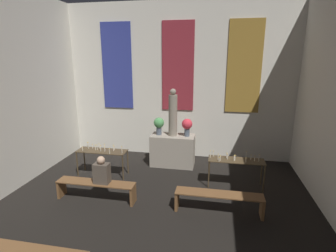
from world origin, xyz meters
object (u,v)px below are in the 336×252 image
at_px(altar, 173,150).
at_px(flower_vase_right, 187,125).
at_px(pew_back_left, 96,187).
at_px(pew_back_right, 219,199).
at_px(candle_rack_left, 102,153).
at_px(candle_rack_right, 236,163).
at_px(person_seated, 102,172).
at_px(flower_vase_left, 159,124).
at_px(statue, 173,114).

height_order(altar, flower_vase_right, flower_vase_right).
distance_m(altar, pew_back_left, 2.84).
bearing_deg(pew_back_right, pew_back_left, 180.00).
distance_m(altar, candle_rack_left, 2.18).
bearing_deg(candle_rack_right, pew_back_left, -158.08).
bearing_deg(person_seated, pew_back_right, 0.00).
relative_size(flower_vase_right, candle_rack_right, 0.38).
height_order(candle_rack_left, person_seated, person_seated).
xyz_separation_m(altar, candle_rack_right, (1.87, -1.10, 0.18)).
bearing_deg(flower_vase_left, statue, -0.00).
relative_size(altar, statue, 0.93).
height_order(statue, pew_back_right, statue).
relative_size(flower_vase_left, candle_rack_left, 0.38).
bearing_deg(altar, pew_back_right, -59.33).
relative_size(flower_vase_left, candle_rack_right, 0.38).
bearing_deg(pew_back_left, candle_rack_right, 21.92).
bearing_deg(pew_back_left, candle_rack_left, 107.90).
bearing_deg(candle_rack_left, flower_vase_left, 37.52).
distance_m(statue, pew_back_right, 3.13).
bearing_deg(flower_vase_left, pew_back_left, -112.39).
bearing_deg(flower_vase_right, statue, -180.00).
height_order(flower_vase_right, pew_back_right, flower_vase_right).
xyz_separation_m(flower_vase_left, flower_vase_right, (0.88, 0.00, 0.00)).
xyz_separation_m(flower_vase_right, pew_back_left, (-1.89, -2.44, -0.99)).
xyz_separation_m(flower_vase_left, pew_back_left, (-1.00, -2.44, -0.99)).
height_order(altar, candle_rack_left, altar).
distance_m(candle_rack_right, person_seated, 3.41).
bearing_deg(altar, candle_rack_left, -149.57).
bearing_deg(candle_rack_right, flower_vase_left, 154.49).
relative_size(statue, candle_rack_left, 1.01).
bearing_deg(pew_back_right, candle_rack_right, 72.33).
bearing_deg(statue, flower_vase_right, 0.00).
height_order(statue, flower_vase_right, statue).
bearing_deg(person_seated, pew_back_left, 180.00).
height_order(statue, candle_rack_left, statue).
xyz_separation_m(flower_vase_left, pew_back_right, (1.89, -2.44, -0.99)).
relative_size(flower_vase_right, pew_back_right, 0.29).
bearing_deg(flower_vase_right, candle_rack_left, -154.57).
relative_size(candle_rack_right, person_seated, 2.16).
xyz_separation_m(candle_rack_left, pew_back_right, (3.32, -1.33, -0.33)).
xyz_separation_m(altar, flower_vase_left, (-0.44, 0.00, 0.84)).
xyz_separation_m(candle_rack_right, person_seated, (-3.14, -1.33, 0.08)).
distance_m(flower_vase_right, candle_rack_right, 1.92).
bearing_deg(candle_rack_right, candle_rack_left, 179.98).
bearing_deg(candle_rack_left, pew_back_left, -72.10).
distance_m(statue, candle_rack_left, 2.39).
relative_size(altar, candle_rack_left, 0.94).
distance_m(statue, flower_vase_left, 0.56).
distance_m(flower_vase_left, pew_back_right, 3.24).
bearing_deg(candle_rack_left, pew_back_right, -21.90).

